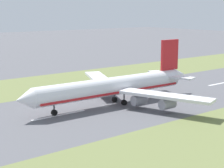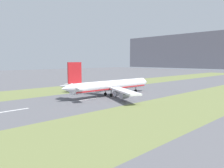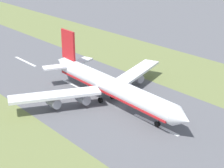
# 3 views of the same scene
# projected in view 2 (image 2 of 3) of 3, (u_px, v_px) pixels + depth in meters

# --- Properties ---
(ground_plane) EXTENTS (800.00, 800.00, 0.00)m
(ground_plane) POSITION_uv_depth(u_px,v_px,m) (116.00, 95.00, 134.04)
(ground_plane) COLOR #56565B
(grass_median_west) EXTENTS (40.00, 600.00, 0.01)m
(grass_median_west) POSITION_uv_depth(u_px,v_px,m) (75.00, 88.00, 166.48)
(grass_median_west) COLOR olive
(grass_median_west) RESTS_ON ground
(grass_median_east) EXTENTS (40.00, 600.00, 0.01)m
(grass_median_east) POSITION_uv_depth(u_px,v_px,m) (183.00, 106.00, 101.60)
(grass_median_east) COLOR olive
(grass_median_east) RESTS_ON ground
(centreline_dash_near) EXTENTS (1.20, 18.00, 0.01)m
(centreline_dash_near) POSITION_uv_depth(u_px,v_px,m) (8.00, 111.00, 90.74)
(centreline_dash_near) COLOR silver
(centreline_dash_near) RESTS_ON ground
(centreline_dash_mid) EXTENTS (1.20, 18.00, 0.01)m
(centreline_dash_mid) POSITION_uv_depth(u_px,v_px,m) (85.00, 100.00, 118.13)
(centreline_dash_mid) COLOR silver
(centreline_dash_mid) RESTS_ON ground
(centreline_dash_far) EXTENTS (1.20, 18.00, 0.01)m
(centreline_dash_far) POSITION_uv_depth(u_px,v_px,m) (134.00, 92.00, 145.51)
(centreline_dash_far) COLOR silver
(centreline_dash_far) RESTS_ON ground
(airplane_main_jet) EXTENTS (64.11, 67.14, 20.20)m
(airplane_main_jet) POSITION_uv_depth(u_px,v_px,m) (110.00, 86.00, 129.91)
(airplane_main_jet) COLOR white
(airplane_main_jet) RESTS_ON ground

